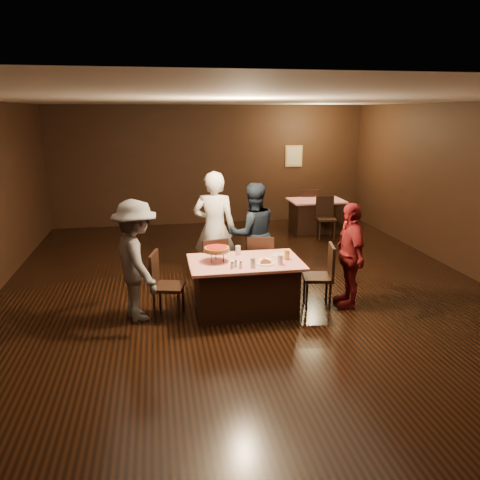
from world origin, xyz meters
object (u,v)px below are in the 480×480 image
object	(u,v)px
chair_end_left	(168,285)
glass_back	(238,250)
chair_far_right	(261,263)
glass_front_left	(253,262)
chair_back_near	(326,218)
diner_white_jacket	(214,229)
diner_grey_knit	(136,261)
diner_red_shirt	(350,255)
diner_navy_hoodie	(253,234)
main_table	(245,286)
chair_far_left	(211,266)
chair_end_right	(318,276)
back_table	(316,215)
glass_front_right	(280,260)
pizza_stand	(217,249)
plate_empty	(280,255)
glass_amber	(287,255)
chair_back_far	(308,207)

from	to	relation	value
chair_end_left	glass_back	size ratio (longest dim) A/B	6.79
chair_far_right	glass_back	xyz separation A→B (m)	(-0.45, -0.45, 0.37)
chair_far_right	glass_front_left	bearing A→B (deg)	85.67
chair_back_near	diner_white_jacket	world-z (taller)	diner_white_jacket
diner_grey_knit	diner_red_shirt	distance (m)	3.09
diner_white_jacket	diner_navy_hoodie	size ratio (longest dim) A/B	1.12
main_table	chair_back_near	size ratio (longest dim) A/B	1.68
chair_far_left	chair_far_right	distance (m)	0.80
chair_end_right	chair_end_left	bearing A→B (deg)	-78.32
back_table	glass_front_right	bearing A→B (deg)	-114.82
chair_back_near	pizza_stand	size ratio (longest dim) A/B	2.50
chair_back_near	pizza_stand	bearing A→B (deg)	-121.87
diner_white_jacket	plate_empty	size ratio (longest dim) A/B	7.67
chair_far_left	glass_amber	size ratio (longest dim) A/B	6.79
chair_far_left	chair_end_right	size ratio (longest dim) A/B	1.00
pizza_stand	chair_back_near	bearing A→B (deg)	50.58
chair_end_right	diner_white_jacket	xyz separation A→B (m)	(-1.39, 1.18, 0.48)
diner_navy_hoodie	back_table	bearing A→B (deg)	-130.88
chair_back_near	diner_red_shirt	size ratio (longest dim) A/B	0.60
chair_far_left	chair_back_far	xyz separation A→B (m)	(3.00, 4.25, 0.00)
diner_grey_knit	chair_far_left	bearing A→B (deg)	-78.44
diner_navy_hoodie	glass_front_right	world-z (taller)	diner_navy_hoodie
chair_back_far	glass_front_left	distance (m)	5.89
chair_far_right	diner_grey_knit	world-z (taller)	diner_grey_knit
chair_back_near	chair_end_left	bearing A→B (deg)	-127.45
chair_far_left	diner_grey_knit	world-z (taller)	diner_grey_knit
back_table	chair_far_left	world-z (taller)	chair_far_left
pizza_stand	glass_amber	distance (m)	1.01
chair_back_far	glass_front_right	distance (m)	5.69
plate_empty	chair_end_left	bearing A→B (deg)	-174.81
chair_back_near	chair_back_far	bearing A→B (deg)	97.55
pizza_stand	glass_back	xyz separation A→B (m)	(0.35, 0.25, -0.11)
chair_far_right	chair_end_right	distance (m)	1.03
chair_far_left	chair_back_near	world-z (taller)	same
chair_far_right	diner_navy_hoodie	size ratio (longest dim) A/B	0.55
chair_end_left	chair_back_near	xyz separation A→B (m)	(3.70, 3.70, 0.00)
glass_amber	glass_back	world-z (taller)	same
diner_white_jacket	glass_amber	xyz separation A→B (m)	(0.89, -1.23, -0.12)
main_table	glass_front_right	distance (m)	0.69
chair_end_right	pizza_stand	xyz separation A→B (m)	(-1.50, 0.05, 0.48)
diner_navy_hoodie	diner_red_shirt	bearing A→B (deg)	129.30
diner_grey_knit	glass_back	distance (m)	1.49
chair_end_right	glass_amber	size ratio (longest dim) A/B	6.79
chair_far_left	diner_navy_hoodie	distance (m)	0.93
plate_empty	chair_back_far	bearing A→B (deg)	67.08
chair_back_far	chair_far_left	bearing A→B (deg)	59.95
chair_back_near	pizza_stand	distance (m)	4.75
pizza_stand	glass_front_right	size ratio (longest dim) A/B	2.71
chair_back_far	diner_navy_hoodie	distance (m)	4.48
diner_white_jacket	plate_empty	xyz separation A→B (m)	(0.84, -1.03, -0.18)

